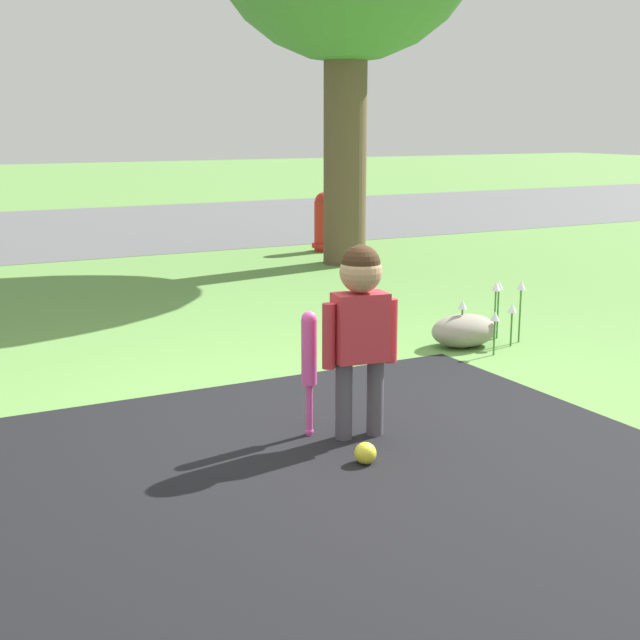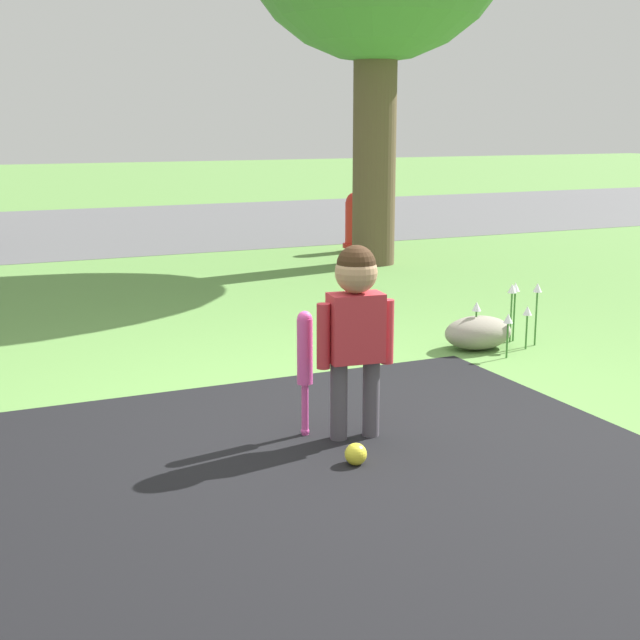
# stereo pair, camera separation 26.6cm
# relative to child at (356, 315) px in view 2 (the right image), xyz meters

# --- Properties ---
(ground_plane) EXTENTS (60.00, 60.00, 0.00)m
(ground_plane) POSITION_rel_child_xyz_m (0.01, 0.08, -0.60)
(ground_plane) COLOR #5B8C42
(street_strip) EXTENTS (40.00, 6.00, 0.01)m
(street_strip) POSITION_rel_child_xyz_m (0.01, 9.21, -0.60)
(street_strip) COLOR #59595B
(street_strip) RESTS_ON ground
(child) EXTENTS (0.37, 0.20, 0.92)m
(child) POSITION_rel_child_xyz_m (0.00, 0.00, 0.00)
(child) COLOR #4C4751
(child) RESTS_ON ground
(baseball_bat) EXTENTS (0.07, 0.07, 0.61)m
(baseball_bat) POSITION_rel_child_xyz_m (-0.20, 0.13, -0.20)
(baseball_bat) COLOR #E54CA5
(baseball_bat) RESTS_ON ground
(sports_ball) EXTENTS (0.10, 0.10, 0.10)m
(sports_ball) POSITION_rel_child_xyz_m (-0.15, -0.31, -0.55)
(sports_ball) COLOR yellow
(sports_ball) RESTS_ON ground
(fire_hydrant) EXTENTS (0.33, 0.29, 0.68)m
(fire_hydrant) POSITION_rel_child_xyz_m (2.81, 5.60, -0.26)
(fire_hydrant) COLOR red
(fire_hydrant) RESTS_ON ground
(flower_bed) EXTENTS (0.48, 0.41, 0.43)m
(flower_bed) POSITION_rel_child_xyz_m (1.73, 1.13, -0.30)
(flower_bed) COLOR #38702D
(flower_bed) RESTS_ON ground
(edging_rock) EXTENTS (0.47, 0.33, 0.22)m
(edging_rock) POSITION_rel_child_xyz_m (1.51, 1.19, -0.49)
(edging_rock) COLOR gray
(edging_rock) RESTS_ON ground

